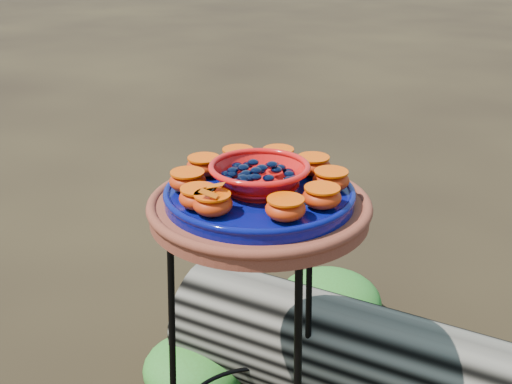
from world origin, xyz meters
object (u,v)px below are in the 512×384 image
Objects in this scene: red_bowl at (259,178)px; cobalt_plate at (259,196)px; plant_stand at (259,354)px; terracotta_saucer at (259,210)px.

cobalt_plate is at bearing 0.00° from red_bowl.
plant_stand is 1.78× the size of cobalt_plate.
terracotta_saucer is at bearing 0.00° from cobalt_plate.
plant_stand is 0.44m from red_bowl.
terracotta_saucer is (0.00, 0.00, 0.37)m from plant_stand.
red_bowl reaches higher than cobalt_plate.
red_bowl is at bearing 0.00° from cobalt_plate.
terracotta_saucer is 0.07m from red_bowl.
plant_stand is 0.37m from terracotta_saucer.
terracotta_saucer is at bearing 0.00° from plant_stand.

